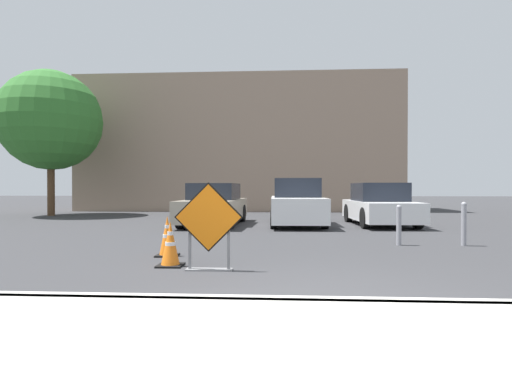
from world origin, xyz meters
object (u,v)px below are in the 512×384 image
object	(u,v)px
parked_car_second	(296,204)
bollard_nearest	(399,224)
road_closed_sign	(209,224)
traffic_cone_second	(167,236)
traffic_cone_nearest	(170,244)
parked_car_third	(380,206)
bollard_second	(464,223)
parked_car_nearest	(214,206)

from	to	relation	value
parked_car_second	bollard_nearest	xyz separation A→B (m)	(2.07, -4.86, -0.25)
road_closed_sign	traffic_cone_second	distance (m)	1.66
bollard_nearest	traffic_cone_second	bearing A→B (deg)	-160.52
road_closed_sign	bollard_nearest	distance (m)	4.78
traffic_cone_nearest	parked_car_third	distance (m)	9.21
traffic_cone_nearest	parked_car_third	bearing A→B (deg)	55.27
road_closed_sign	bollard_second	bearing A→B (deg)	29.81
parked_car_second	bollard_second	xyz separation A→B (m)	(3.47, -4.86, -0.21)
traffic_cone_nearest	parked_car_nearest	distance (m)	7.36
parked_car_second	bollard_second	distance (m)	5.98
traffic_cone_nearest	bollard_nearest	xyz separation A→B (m)	(4.44, 2.63, 0.12)
parked_car_nearest	parked_car_third	bearing A→B (deg)	-175.20
traffic_cone_second	parked_car_third	bearing A→B (deg)	49.94
traffic_cone_nearest	road_closed_sign	bearing A→B (deg)	-25.24
traffic_cone_second	parked_car_second	xyz separation A→B (m)	(2.70, 6.55, 0.36)
parked_car_nearest	parked_car_second	xyz separation A→B (m)	(2.86, 0.15, 0.06)
traffic_cone_second	bollard_second	bearing A→B (deg)	15.27
road_closed_sign	parked_car_nearest	size ratio (longest dim) A/B	0.31
traffic_cone_nearest	parked_car_second	xyz separation A→B (m)	(2.38, 7.49, 0.37)
road_closed_sign	bollard_second	xyz separation A→B (m)	(5.16, 2.96, -0.20)
traffic_cone_second	bollard_second	distance (m)	6.40
traffic_cone_second	parked_car_nearest	bearing A→B (deg)	91.48
parked_car_third	bollard_nearest	world-z (taller)	parked_car_third
traffic_cone_second	parked_car_third	distance (m)	8.65
traffic_cone_second	parked_car_third	xyz separation A→B (m)	(5.56, 6.61, 0.30)
traffic_cone_second	parked_car_second	world-z (taller)	parked_car_second
parked_car_nearest	parked_car_third	world-z (taller)	parked_car_third
parked_car_third	traffic_cone_nearest	bearing A→B (deg)	53.09
parked_car_second	traffic_cone_nearest	bearing A→B (deg)	71.54
road_closed_sign	traffic_cone_second	xyz separation A→B (m)	(-1.01, 1.27, -0.35)
traffic_cone_second	parked_car_second	distance (m)	7.09
parked_car_third	parked_car_second	bearing A→B (deg)	-0.79
traffic_cone_nearest	bollard_nearest	distance (m)	5.17
traffic_cone_second	parked_car_nearest	xyz separation A→B (m)	(-0.16, 6.39, 0.29)
traffic_cone_nearest	traffic_cone_second	size ratio (longest dim) A/B	0.97
traffic_cone_second	bollard_nearest	distance (m)	5.05
road_closed_sign	traffic_cone_nearest	world-z (taller)	road_closed_sign
bollard_nearest	bollard_second	world-z (taller)	bollard_second
road_closed_sign	traffic_cone_second	bearing A→B (deg)	128.47
traffic_cone_nearest	bollard_nearest	size ratio (longest dim) A/B	0.81
traffic_cone_nearest	bollard_second	distance (m)	6.42
parked_car_second	traffic_cone_second	bearing A→B (deg)	66.74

